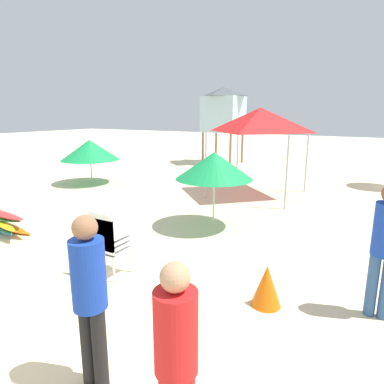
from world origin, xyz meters
name	(u,v)px	position (x,y,z in m)	size (l,w,h in m)	color
stacked_plastic_chairs	(108,239)	(0.38, 1.79, 0.65)	(0.48, 0.48, 1.11)	white
lifeguard_near_center	(176,353)	(2.96, -0.19, 0.94)	(0.32, 0.32, 1.65)	red
lifeguard_near_right	(90,291)	(1.87, 0.03, 1.01)	(0.32, 0.32, 1.75)	black
popup_canopy	(260,120)	(0.53, 8.47, 2.41)	(2.55, 2.55, 2.79)	#B2B2B7
lifeguard_tower	(224,110)	(-3.47, 14.36, 2.78)	(1.98, 1.98, 3.90)	olive
beach_umbrella_left	(214,166)	(0.74, 4.86, 1.46)	(1.77, 1.77, 1.77)	beige
beach_umbrella_far	(90,150)	(-5.56, 7.09, 1.27)	(2.15, 2.15, 1.65)	beige
traffic_cone_near	(267,286)	(2.87, 2.24, 0.30)	(0.42, 0.42, 0.60)	orange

